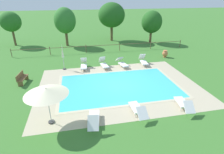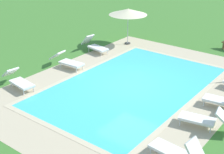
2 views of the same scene
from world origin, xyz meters
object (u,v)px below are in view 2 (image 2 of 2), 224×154
Objects in this scene: sun_lounger_north_end at (95,46)px; sun_lounger_south_mid at (67,61)px; sun_lounger_north_near_steps at (205,119)px; patio_umbrella_open_foreground at (128,12)px; sun_lounger_north_mid at (18,80)px; sun_lounger_north_far at (177,151)px.

sun_lounger_south_mid is (2.77, 0.43, -0.02)m from sun_lounger_north_end.
sun_lounger_north_near_steps is 10.26m from patio_umbrella_open_foreground.
sun_lounger_north_mid is at bearing -76.33° from sun_lounger_north_near_steps.
sun_lounger_north_end is (-6.28, -8.66, -0.01)m from sun_lounger_north_far.
sun_lounger_north_far is (2.37, 0.09, 0.02)m from sun_lounger_north_near_steps.
sun_lounger_north_near_steps reaches higher than sun_lounger_north_mid.
sun_lounger_north_end reaches higher than sun_lounger_north_mid.
sun_lounger_south_mid is at bearing -113.12° from sun_lounger_north_far.
sun_lounger_north_near_steps is at bearing 51.22° from patio_umbrella_open_foreground.
sun_lounger_north_end is 2.81m from sun_lounger_south_mid.
patio_umbrella_open_foreground is (-8.32, 0.28, 1.70)m from sun_lounger_north_mid.
sun_lounger_north_near_steps is 2.37m from sun_lounger_north_far.
sun_lounger_north_end is at bearing -176.06° from sun_lounger_north_mid.
sun_lounger_south_mid is (-3.51, -8.22, -0.03)m from sun_lounger_north_far.
sun_lounger_north_mid is 1.05× the size of sun_lounger_north_end.
sun_lounger_north_far is at bearing 66.88° from sun_lounger_south_mid.
sun_lounger_north_mid is at bearing -1.90° from patio_umbrella_open_foreground.
patio_umbrella_open_foreground is (-5.19, 0.25, 1.70)m from sun_lounger_south_mid.
patio_umbrella_open_foreground is at bearing -128.78° from sun_lounger_north_near_steps.
sun_lounger_north_mid is 3.13m from sun_lounger_south_mid.
sun_lounger_north_near_steps is at bearing 103.67° from sun_lounger_north_mid.
sun_lounger_north_mid is (1.99, -8.17, -0.00)m from sun_lounger_north_near_steps.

